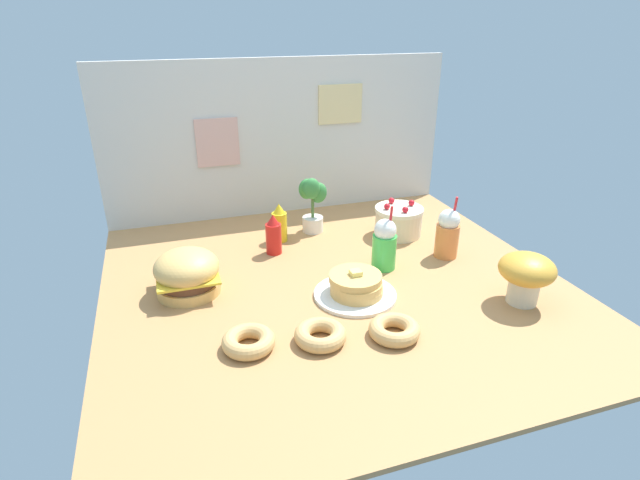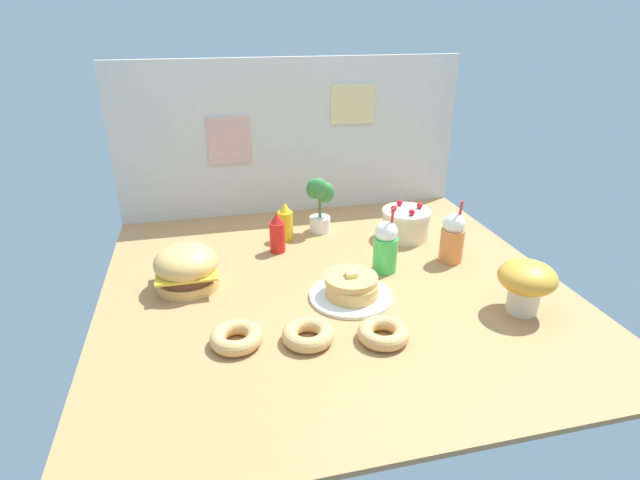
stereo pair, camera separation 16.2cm
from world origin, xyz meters
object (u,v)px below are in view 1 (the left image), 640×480
cream_soda_cup (384,244)px  donut_vanilla (394,329)px  donut_pink_glaze (248,341)px  donut_chocolate (320,334)px  mushroom_stool (526,273)px  layer_cake (398,221)px  burger (187,273)px  ketchup_bottle (274,235)px  orange_float_cup (448,233)px  potted_plant (312,202)px  mustard_bottle (279,224)px  pancake_stack (356,287)px

cream_soda_cup → donut_vanilla: cream_soda_cup is taller
donut_pink_glaze → donut_chocolate: bearing=-9.3°
mushroom_stool → layer_cake: bearing=102.7°
burger → ketchup_bottle: bearing=31.3°
orange_float_cup → ketchup_bottle: bearing=159.5°
ketchup_bottle → donut_vanilla: bearing=-72.7°
ketchup_bottle → donut_vanilla: 83.63cm
orange_float_cup → potted_plant: potted_plant is taller
burger → layer_cake: burger is taller
ketchup_bottle → orange_float_cup: size_ratio=0.67×
donut_chocolate → potted_plant: potted_plant is taller
burger → mustard_bottle: 61.55cm
donut_pink_glaze → donut_vanilla: same height
pancake_stack → cream_soda_cup: 29.75cm
donut_pink_glaze → layer_cake: bearing=38.1°
potted_plant → mushroom_stool: 110.07cm
pancake_stack → orange_float_cup: (54.16, 21.28, 7.41)cm
ketchup_bottle → donut_vanilla: (24.77, -79.64, -6.19)cm
pancake_stack → donut_vanilla: 30.08cm
orange_float_cup → donut_pink_glaze: (-101.79, -42.01, -8.64)cm
layer_cake → mustard_bottle: size_ratio=1.25×
orange_float_cup → donut_pink_glaze: size_ratio=1.61×
layer_cake → ketchup_bottle: (-66.03, -1.40, 1.53)cm
layer_cake → mushroom_stool: size_ratio=1.13×
burger → potted_plant: size_ratio=0.87×
burger → pancake_stack: burger is taller
layer_cake → cream_soda_cup: 39.17cm
cream_soda_cup → donut_pink_glaze: bearing=-149.7°
donut_chocolate → potted_plant: (26.49, 93.85, 13.13)cm
ketchup_bottle → donut_pink_glaze: 75.21cm
potted_plant → mushroom_stool: (57.74, -93.66, -3.26)cm
potted_plant → burger: bearing=-146.3°
ketchup_bottle → cream_soda_cup: cream_soda_cup is taller
pancake_stack → donut_pink_glaze: 51.96cm
cream_soda_cup → burger: bearing=176.8°
cream_soda_cup → orange_float_cup: same height
pancake_stack → ketchup_bottle: 54.60cm
ketchup_bottle → donut_vanilla: size_ratio=1.08×
burger → donut_vanilla: burger is taller
ketchup_bottle → cream_soda_cup: size_ratio=0.67×
donut_vanilla → mushroom_stool: size_ratio=0.85×
burger → orange_float_cup: bearing=-1.5°
orange_float_cup → mushroom_stool: bearing=-81.4°
pancake_stack → cream_soda_cup: bearing=42.5°
cream_soda_cup → potted_plant: (-17.87, 49.63, 4.49)cm
burger → cream_soda_cup: (85.09, -4.79, 2.62)cm
mustard_bottle → donut_pink_glaze: bearing=-110.8°
donut_chocolate → potted_plant: size_ratio=0.61×
mustard_bottle → potted_plant: potted_plant is taller
donut_chocolate → donut_pink_glaze: bearing=170.7°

